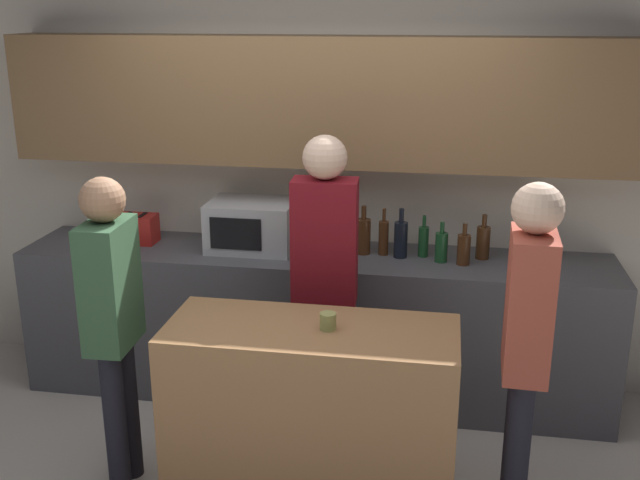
# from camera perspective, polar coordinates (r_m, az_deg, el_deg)

# --- Properties ---
(back_wall) EXTENTS (6.40, 0.40, 2.70)m
(back_wall) POSITION_cam_1_polar(r_m,az_deg,el_deg) (4.64, 0.08, 7.17)
(back_wall) COLOR beige
(back_wall) RESTS_ON ground_plane
(back_counter) EXTENTS (3.60, 0.62, 0.93)m
(back_counter) POSITION_cam_1_polar(r_m,az_deg,el_deg) (4.70, -0.48, -6.42)
(back_counter) COLOR #4C4C51
(back_counter) RESTS_ON ground_plane
(kitchen_island) EXTENTS (1.37, 0.56, 0.93)m
(kitchen_island) POSITION_cam_1_polar(r_m,az_deg,el_deg) (3.72, -0.66, -13.27)
(kitchen_island) COLOR #996B42
(kitchen_island) RESTS_ON ground_plane
(microwave) EXTENTS (0.52, 0.39, 0.30)m
(microwave) POSITION_cam_1_polar(r_m,az_deg,el_deg) (4.61, -5.21, 1.12)
(microwave) COLOR #B7BABC
(microwave) RESTS_ON back_counter
(toaster) EXTENTS (0.26, 0.16, 0.18)m
(toaster) POSITION_cam_1_polar(r_m,az_deg,el_deg) (4.87, -13.85, 0.85)
(toaster) COLOR #B21E19
(toaster) RESTS_ON back_counter
(potted_plant) EXTENTS (0.14, 0.14, 0.39)m
(potted_plant) POSITION_cam_1_polar(r_m,az_deg,el_deg) (4.47, 15.29, 0.70)
(potted_plant) COLOR #333D4C
(potted_plant) RESTS_ON back_counter
(bottle_0) EXTENTS (0.09, 0.09, 0.30)m
(bottle_0) POSITION_cam_1_polar(r_m,az_deg,el_deg) (4.52, 3.33, 0.35)
(bottle_0) COLOR #472814
(bottle_0) RESTS_ON back_counter
(bottle_1) EXTENTS (0.06, 0.06, 0.29)m
(bottle_1) POSITION_cam_1_polar(r_m,az_deg,el_deg) (4.51, 4.87, 0.23)
(bottle_1) COLOR #472814
(bottle_1) RESTS_ON back_counter
(bottle_2) EXTENTS (0.08, 0.08, 0.30)m
(bottle_2) POSITION_cam_1_polar(r_m,az_deg,el_deg) (4.47, 6.17, 0.09)
(bottle_2) COLOR black
(bottle_2) RESTS_ON back_counter
(bottle_3) EXTENTS (0.06, 0.06, 0.25)m
(bottle_3) POSITION_cam_1_polar(r_m,az_deg,el_deg) (4.51, 7.89, -0.06)
(bottle_3) COLOR #194723
(bottle_3) RESTS_ON back_counter
(bottle_4) EXTENTS (0.07, 0.07, 0.24)m
(bottle_4) POSITION_cam_1_polar(r_m,az_deg,el_deg) (4.43, 9.23, -0.50)
(bottle_4) COLOR #194723
(bottle_4) RESTS_ON back_counter
(bottle_5) EXTENTS (0.08, 0.08, 0.25)m
(bottle_5) POSITION_cam_1_polar(r_m,az_deg,el_deg) (4.40, 10.90, -0.67)
(bottle_5) COLOR #472814
(bottle_5) RESTS_ON back_counter
(bottle_6) EXTENTS (0.08, 0.08, 0.27)m
(bottle_6) POSITION_cam_1_polar(r_m,az_deg,el_deg) (4.53, 12.31, -0.14)
(bottle_6) COLOR #472814
(bottle_6) RESTS_ON back_counter
(cup_0) EXTENTS (0.08, 0.08, 0.08)m
(cup_0) POSITION_cam_1_polar(r_m,az_deg,el_deg) (3.47, 0.61, -6.21)
(cup_0) COLOR #969E56
(cup_0) RESTS_ON kitchen_island
(person_left) EXTENTS (0.21, 0.35, 1.62)m
(person_left) POSITION_cam_1_polar(r_m,az_deg,el_deg) (3.75, -15.54, -5.25)
(person_left) COLOR black
(person_left) RESTS_ON ground_plane
(person_center) EXTENTS (0.22, 0.35, 1.67)m
(person_center) POSITION_cam_1_polar(r_m,az_deg,el_deg) (3.41, 15.46, -6.87)
(person_center) COLOR black
(person_center) RESTS_ON ground_plane
(person_right) EXTENTS (0.35, 0.23, 1.75)m
(person_right) POSITION_cam_1_polar(r_m,az_deg,el_deg) (3.96, 0.36, -1.99)
(person_right) COLOR black
(person_right) RESTS_ON ground_plane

